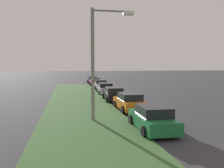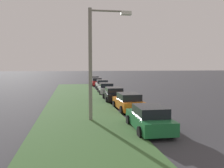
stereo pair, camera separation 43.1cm
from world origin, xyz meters
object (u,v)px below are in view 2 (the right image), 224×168
(parked_car_black, at_px, (114,94))
(parked_car_red, at_px, (97,82))
(parked_car_green, at_px, (149,119))
(parked_car_blue, at_px, (94,80))
(streetlight, at_px, (96,56))
(parked_car_orange, at_px, (128,102))
(parked_car_white, at_px, (102,85))
(parked_car_silver, at_px, (106,89))

(parked_car_black, relative_size, parked_car_red, 1.01)
(parked_car_green, relative_size, parked_car_black, 1.00)
(parked_car_red, relative_size, parked_car_blue, 1.00)
(parked_car_green, xyz_separation_m, streetlight, (2.85, 2.78, 3.67))
(parked_car_black, height_order, streetlight, streetlight)
(parked_car_green, bearing_deg, parked_car_orange, -1.39)
(parked_car_green, xyz_separation_m, parked_car_black, (11.34, -0.02, 0.00))
(parked_car_black, height_order, parked_car_blue, same)
(streetlight, bearing_deg, parked_car_white, -8.72)
(streetlight, bearing_deg, parked_car_red, -6.42)
(parked_car_green, bearing_deg, parked_car_white, 0.24)
(parked_car_green, bearing_deg, parked_car_red, 0.80)
(parked_car_orange, height_order, streetlight, streetlight)
(streetlight, bearing_deg, parked_car_green, -135.68)
(parked_car_red, xyz_separation_m, parked_car_blue, (6.12, -0.19, 0.00))
(parked_car_green, height_order, parked_car_orange, same)
(parked_car_white, bearing_deg, parked_car_green, -179.55)
(parked_car_red, bearing_deg, parked_car_blue, -1.15)
(parked_car_white, distance_m, streetlight, 21.77)
(parked_car_black, distance_m, streetlight, 9.67)
(parked_car_black, xyz_separation_m, parked_car_white, (12.72, -0.46, 0.00))
(parked_car_silver, xyz_separation_m, parked_car_blue, (18.75, -0.35, 0.00))
(parked_car_orange, distance_m, parked_car_black, 5.27)
(parked_car_white, bearing_deg, parked_car_red, 3.22)
(parked_car_silver, height_order, parked_car_blue, same)
(parked_car_green, height_order, parked_car_silver, same)
(parked_car_orange, xyz_separation_m, parked_car_blue, (30.23, -0.20, 0.00))
(parked_car_green, bearing_deg, streetlight, 45.68)
(parked_car_green, relative_size, parked_car_white, 1.00)
(parked_car_white, height_order, parked_car_red, same)
(parked_car_black, bearing_deg, parked_car_white, -0.63)
(parked_car_red, bearing_deg, parked_car_black, 179.78)
(parked_car_white, xyz_separation_m, streetlight, (-21.21, 3.25, 3.67))
(parked_car_green, height_order, parked_car_black, same)
(parked_car_orange, bearing_deg, parked_car_white, -2.04)
(parked_car_orange, relative_size, parked_car_black, 1.00)
(parked_car_white, xyz_separation_m, parked_car_blue, (12.25, -0.01, 0.00))
(parked_car_black, relative_size, parked_car_silver, 1.00)
(parked_car_black, bearing_deg, parked_car_blue, 0.34)
(parked_car_silver, height_order, streetlight, streetlight)
(parked_car_green, xyz_separation_m, parked_car_red, (30.19, -0.30, 0.00))
(parked_car_green, height_order, parked_car_red, same)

